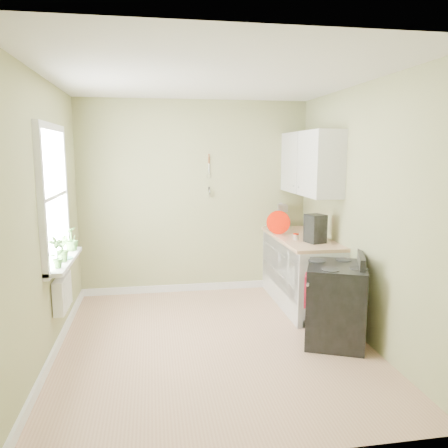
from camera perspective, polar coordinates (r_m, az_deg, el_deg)
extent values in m
cube|color=tan|center=(4.79, -1.43, -15.33)|extent=(3.20, 3.60, 0.02)
cube|color=white|center=(4.41, -1.58, 18.77)|extent=(3.20, 3.60, 0.02)
cube|color=tan|center=(6.18, -3.83, 3.42)|extent=(3.20, 0.02, 2.70)
cube|color=tan|center=(4.47, -22.41, 0.42)|extent=(0.02, 3.60, 2.70)
cube|color=tan|center=(4.88, 17.57, 1.40)|extent=(0.02, 3.60, 2.70)
cube|color=white|center=(5.85, 9.94, -6.19)|extent=(0.60, 1.60, 0.87)
cube|color=tan|center=(5.74, 9.97, -1.81)|extent=(0.64, 1.60, 0.04)
cube|color=white|center=(5.77, 11.19, 7.82)|extent=(0.35, 1.40, 0.80)
cube|color=white|center=(4.73, -21.52, 3.38)|extent=(0.02, 1.00, 1.30)
cube|color=white|center=(4.71, -21.79, 11.70)|extent=(0.06, 1.14, 0.07)
cube|color=white|center=(4.84, -20.80, -4.69)|extent=(0.06, 1.14, 0.07)
cube|color=white|center=(4.73, -21.29, 3.39)|extent=(0.04, 1.00, 0.04)
cube|color=white|center=(4.82, -20.11, -4.51)|extent=(0.18, 1.14, 0.04)
cube|color=white|center=(4.87, -20.35, -8.43)|extent=(0.12, 0.50, 0.35)
cylinder|color=tan|center=(6.14, -1.98, 8.35)|extent=(0.02, 0.02, 0.10)
cylinder|color=silver|center=(6.14, -1.98, 7.23)|extent=(0.01, 0.01, 0.16)
cylinder|color=silver|center=(6.16, -1.96, 4.07)|extent=(0.01, 0.14, 0.14)
cube|color=black|center=(4.80, 14.35, -10.22)|extent=(0.81, 0.86, 0.81)
cube|color=black|center=(4.68, 14.56, -5.39)|extent=(0.81, 0.86, 0.03)
cube|color=black|center=(4.78, 17.46, -4.37)|extent=(0.32, 0.65, 0.13)
cylinder|color=#B2B2B7|center=(4.60, 11.06, -6.88)|extent=(0.24, 0.52, 0.02)
cube|color=#AE132C|center=(4.73, 10.61, -8.47)|extent=(0.10, 0.19, 0.34)
cube|color=#B2B2B7|center=(6.39, 7.61, -0.09)|extent=(0.22, 0.30, 0.07)
cube|color=#B2B2B7|center=(6.49, 7.32, 1.20)|extent=(0.12, 0.09, 0.20)
cube|color=#B2B2B7|center=(6.37, 7.61, 2.13)|extent=(0.17, 0.29, 0.09)
sphere|color=#B2B2B7|center=(6.47, 7.35, 2.49)|extent=(0.11, 0.11, 0.11)
cylinder|color=silver|center=(6.33, 7.76, 0.32)|extent=(0.16, 0.16, 0.13)
cylinder|color=silver|center=(6.09, 6.42, -0.21)|extent=(0.11, 0.11, 0.14)
cone|color=silver|center=(6.07, 6.43, 0.64)|extent=(0.11, 0.11, 0.04)
cylinder|color=silver|center=(6.06, 5.72, 0.00)|extent=(0.10, 0.02, 0.08)
cube|color=black|center=(5.36, 11.84, -0.59)|extent=(0.25, 0.26, 0.34)
cylinder|color=black|center=(5.37, 11.51, -1.67)|extent=(0.11, 0.11, 0.12)
cylinder|color=red|center=(5.83, 7.11, 0.20)|extent=(0.31, 0.16, 0.31)
cylinder|color=beige|center=(5.51, 9.37, -1.68)|extent=(0.07, 0.07, 0.07)
cylinder|color=red|center=(5.50, 9.39, -1.28)|extent=(0.07, 0.07, 0.01)
imported|color=#42742F|center=(4.42, -21.00, -3.47)|extent=(0.19, 0.20, 0.31)
imported|color=#42742F|center=(4.68, -20.34, -3.02)|extent=(0.14, 0.16, 0.26)
imported|color=#42742F|center=(5.16, -19.32, -1.83)|extent=(0.18, 0.18, 0.27)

